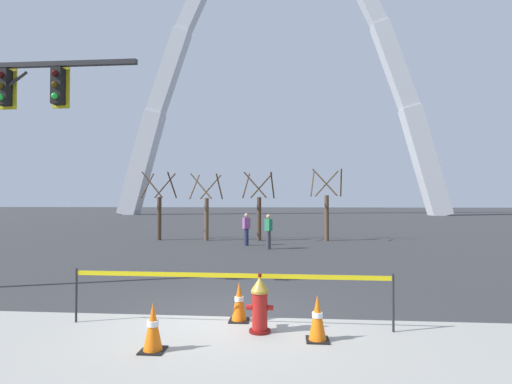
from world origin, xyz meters
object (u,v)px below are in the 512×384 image
(fire_hydrant, at_px, (260,305))
(traffic_cone_curb_edge, at_px, (317,318))
(monument_arch, at_px, (279,76))
(pedestrian_walking_left, at_px, (246,229))
(pedestrian_standing_center, at_px, (268,231))
(traffic_cone_mid_sidewalk, at_px, (239,302))
(traffic_cone_by_hydrant, at_px, (153,327))

(fire_hydrant, relative_size, traffic_cone_curb_edge, 1.36)
(monument_arch, xyz_separation_m, pedestrian_walking_left, (-0.78, -40.84, -20.90))
(pedestrian_standing_center, bearing_deg, traffic_cone_curb_edge, -83.39)
(traffic_cone_mid_sidewalk, bearing_deg, monument_arch, 90.38)
(traffic_cone_by_hydrant, xyz_separation_m, traffic_cone_curb_edge, (2.45, 0.63, 0.00))
(traffic_cone_mid_sidewalk, xyz_separation_m, pedestrian_walking_left, (-1.13, 11.95, 0.46))
(traffic_cone_curb_edge, bearing_deg, pedestrian_walking_left, 100.99)
(monument_arch, bearing_deg, pedestrian_walking_left, -91.10)
(traffic_cone_by_hydrant, bearing_deg, pedestrian_walking_left, 90.19)
(traffic_cone_curb_edge, relative_size, monument_arch, 0.01)
(traffic_cone_by_hydrant, xyz_separation_m, pedestrian_walking_left, (-0.05, 13.47, 0.46))
(traffic_cone_curb_edge, xyz_separation_m, pedestrian_standing_center, (-1.34, 11.53, 0.46))
(fire_hydrant, xyz_separation_m, monument_arch, (-0.77, 53.35, 21.25))
(traffic_cone_curb_edge, distance_m, pedestrian_walking_left, 13.09)
(fire_hydrant, distance_m, traffic_cone_mid_sidewalk, 0.71)
(traffic_cone_curb_edge, xyz_separation_m, pedestrian_walking_left, (-2.49, 12.84, 0.46))
(fire_hydrant, height_order, traffic_cone_by_hydrant, fire_hydrant)
(fire_hydrant, xyz_separation_m, traffic_cone_by_hydrant, (-1.51, -0.95, -0.11))
(monument_arch, height_order, pedestrian_standing_center, monument_arch)
(traffic_cone_by_hydrant, height_order, traffic_cone_mid_sidewalk, same)
(monument_arch, height_order, pedestrian_walking_left, monument_arch)
(pedestrian_standing_center, bearing_deg, traffic_cone_by_hydrant, -95.23)
(traffic_cone_curb_edge, relative_size, pedestrian_walking_left, 0.46)
(traffic_cone_by_hydrant, relative_size, pedestrian_walking_left, 0.46)
(traffic_cone_by_hydrant, distance_m, pedestrian_walking_left, 13.48)
(pedestrian_standing_center, bearing_deg, pedestrian_walking_left, 131.38)
(traffic_cone_curb_edge, bearing_deg, traffic_cone_mid_sidewalk, 146.78)
(traffic_cone_by_hydrant, xyz_separation_m, monument_arch, (0.74, 54.31, 21.36))
(traffic_cone_by_hydrant, distance_m, monument_arch, 58.36)
(traffic_cone_mid_sidewalk, distance_m, monument_arch, 56.95)
(traffic_cone_by_hydrant, height_order, pedestrian_standing_center, pedestrian_standing_center)
(traffic_cone_curb_edge, height_order, pedestrian_walking_left, pedestrian_walking_left)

